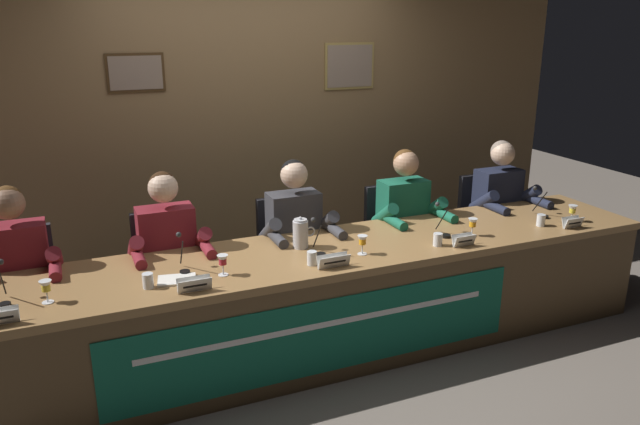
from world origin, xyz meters
TOP-DOWN VIEW (x-y plane):
  - ground_plane at (0.00, 0.00)m, footprint 12.00×12.00m
  - wall_back_panelled at (0.00, 1.50)m, footprint 5.93×0.14m
  - conference_table at (-0.00, -0.12)m, footprint 4.73×0.82m
  - chair_far_left at (-1.77, 0.59)m, footprint 0.44×0.45m
  - panelist_far_left at (-1.77, 0.40)m, footprint 0.51×0.48m
  - nameplate_far_left at (-1.81, -0.32)m, footprint 0.16×0.06m
  - juice_glass_far_left at (-1.60, -0.15)m, footprint 0.06×0.06m
  - microphone_far_left at (-1.81, -0.08)m, footprint 0.06×0.17m
  - chair_left at (-0.89, 0.59)m, footprint 0.44×0.45m
  - panelist_left at (-0.89, 0.40)m, footprint 0.51×0.48m
  - nameplate_left at (-0.87, -0.31)m, footprint 0.18×0.06m
  - juice_glass_left at (-0.67, -0.16)m, footprint 0.06×0.06m
  - water_cup_left at (-1.10, -0.17)m, footprint 0.06×0.06m
  - microphone_left at (-0.87, -0.01)m, footprint 0.06×0.17m
  - chair_center at (0.00, 0.59)m, footprint 0.44×0.45m
  - panelist_center at (0.00, 0.40)m, footprint 0.51×0.48m
  - nameplate_center at (-0.04, -0.30)m, footprint 0.20×0.06m
  - juice_glass_center at (0.21, -0.18)m, footprint 0.06×0.06m
  - water_cup_center at (-0.14, -0.21)m, footprint 0.06×0.06m
  - microphone_center at (-0.04, -0.06)m, footprint 0.06×0.17m
  - chair_right at (0.89, 0.59)m, footprint 0.44×0.45m
  - panelist_right at (0.89, 0.40)m, footprint 0.51×0.48m
  - nameplate_right at (0.89, -0.30)m, footprint 0.15×0.06m
  - juice_glass_right at (1.06, -0.16)m, footprint 0.06×0.06m
  - water_cup_right at (0.73, -0.23)m, footprint 0.06×0.06m
  - microphone_right at (0.88, -0.08)m, footprint 0.06×0.17m
  - chair_far_right at (1.77, 0.59)m, footprint 0.44×0.45m
  - panelist_far_right at (1.77, 0.40)m, footprint 0.51×0.48m
  - nameplate_far_right at (1.81, -0.30)m, footprint 0.15×0.06m
  - juice_glass_far_right at (1.91, -0.19)m, footprint 0.06×0.06m
  - water_cup_far_right at (1.64, -0.18)m, footprint 0.06×0.06m
  - microphone_far_right at (1.79, -0.01)m, footprint 0.06×0.17m
  - water_pitcher_central at (-0.10, 0.09)m, footprint 0.15×0.10m
  - document_stack_left at (-0.94, -0.13)m, footprint 0.23×0.19m

SIDE VIEW (x-z plane):
  - ground_plane at x=0.00m, z-range 0.00..0.00m
  - chair_far_left at x=-1.77m, z-range -0.02..0.87m
  - chair_left at x=-0.89m, z-range -0.02..0.87m
  - chair_center at x=0.00m, z-range -0.02..0.87m
  - chair_right at x=0.89m, z-range -0.02..0.87m
  - chair_far_right at x=1.77m, z-range -0.02..0.87m
  - conference_table at x=0.00m, z-range 0.15..0.87m
  - panelist_far_left at x=-1.77m, z-range 0.10..1.31m
  - panelist_left at x=-0.89m, z-range 0.10..1.31m
  - panelist_center at x=0.00m, z-range 0.10..1.31m
  - panelist_right at x=0.89m, z-range 0.10..1.31m
  - panelist_far_right at x=1.77m, z-range 0.10..1.31m
  - document_stack_left at x=-0.94m, z-range 0.72..0.74m
  - water_cup_left at x=-1.10m, z-range 0.72..0.80m
  - water_cup_center at x=-0.14m, z-range 0.72..0.80m
  - water_cup_right at x=0.73m, z-range 0.72..0.80m
  - water_cup_far_right at x=1.64m, z-range 0.72..0.80m
  - nameplate_center at x=-0.04m, z-range 0.72..0.80m
  - nameplate_right at x=0.89m, z-range 0.72..0.80m
  - nameplate_far_left at x=-1.81m, z-range 0.72..0.80m
  - nameplate_left at x=-0.87m, z-range 0.72..0.80m
  - nameplate_far_right at x=1.81m, z-range 0.72..0.80m
  - microphone_far_left at x=-1.81m, z-range 0.69..0.91m
  - microphone_left at x=-0.87m, z-range 0.69..0.91m
  - microphone_center at x=-0.04m, z-range 0.69..0.91m
  - microphone_right at x=0.88m, z-range 0.69..0.91m
  - microphone_far_right at x=1.79m, z-range 0.69..0.91m
  - juice_glass_far_left at x=-1.60m, z-range 0.75..0.87m
  - juice_glass_left at x=-0.67m, z-range 0.75..0.87m
  - juice_glass_center at x=0.21m, z-range 0.75..0.87m
  - juice_glass_right at x=1.06m, z-range 0.75..0.87m
  - juice_glass_far_right at x=1.91m, z-range 0.75..0.87m
  - water_pitcher_central at x=-0.10m, z-range 0.71..0.92m
  - wall_back_panelled at x=0.00m, z-range 0.00..2.60m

